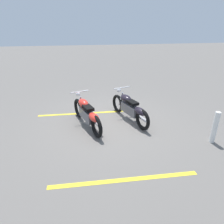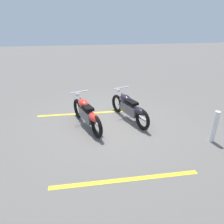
# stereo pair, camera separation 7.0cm
# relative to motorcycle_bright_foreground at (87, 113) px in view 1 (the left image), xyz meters

# --- Properties ---
(ground_plane) EXTENTS (60.00, 60.00, 0.00)m
(ground_plane) POSITION_rel_motorcycle_bright_foreground_xyz_m (-0.15, 0.71, -0.46)
(ground_plane) COLOR #66605B
(motorcycle_bright_foreground) EXTENTS (2.17, 0.86, 1.04)m
(motorcycle_bright_foreground) POSITION_rel_motorcycle_bright_foreground_xyz_m (0.00, 0.00, 0.00)
(motorcycle_bright_foreground) COLOR black
(motorcycle_bright_foreground) RESTS_ON ground
(motorcycle_dark_foreground) EXTENTS (2.17, 0.85, 1.04)m
(motorcycle_dark_foreground) POSITION_rel_motorcycle_bright_foreground_xyz_m (-0.16, 1.45, 0.00)
(motorcycle_dark_foreground) COLOR black
(motorcycle_dark_foreground) RESTS_ON ground
(bollard_post) EXTENTS (0.14, 0.14, 0.91)m
(bollard_post) POSITION_rel_motorcycle_bright_foreground_xyz_m (1.62, 3.32, -0.01)
(bollard_post) COLOR white
(bollard_post) RESTS_ON ground
(parking_stripe_near) EXTENTS (0.33, 3.20, 0.01)m
(parking_stripe_near) POSITION_rel_motorcycle_bright_foreground_xyz_m (-1.06, -0.10, -0.46)
(parking_stripe_near) COLOR yellow
(parking_stripe_near) RESTS_ON ground
(parking_stripe_mid) EXTENTS (0.33, 3.20, 0.01)m
(parking_stripe_mid) POSITION_rel_motorcycle_bright_foreground_xyz_m (2.57, 0.56, -0.46)
(parking_stripe_mid) COLOR yellow
(parking_stripe_mid) RESTS_ON ground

